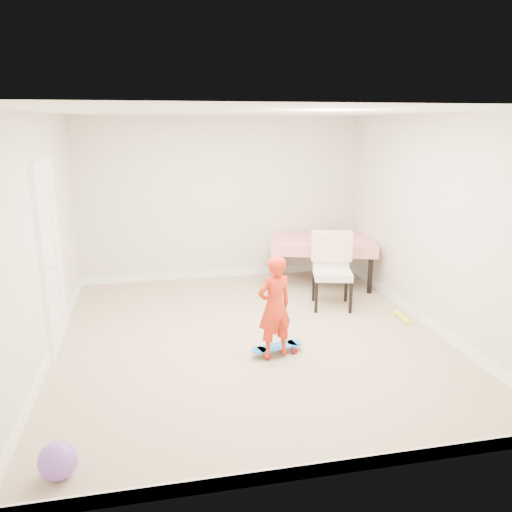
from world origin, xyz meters
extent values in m
plane|color=tan|center=(0.00, 0.00, 0.00)|extent=(5.00, 5.00, 0.00)
cube|color=white|center=(0.00, 0.00, 2.58)|extent=(4.50, 5.00, 0.04)
cube|color=beige|center=(0.00, 2.48, 1.30)|extent=(4.50, 0.04, 2.60)
cube|color=beige|center=(0.00, -2.48, 1.30)|extent=(4.50, 0.04, 2.60)
cube|color=beige|center=(-2.23, 0.00, 1.30)|extent=(0.04, 5.00, 2.60)
cube|color=beige|center=(2.23, 0.00, 1.30)|extent=(0.04, 5.00, 2.60)
cube|color=white|center=(-2.22, 0.30, 1.02)|extent=(0.11, 0.94, 2.11)
cube|color=white|center=(0.00, 2.49, 0.06)|extent=(4.50, 0.02, 0.12)
cube|color=white|center=(0.00, -2.49, 0.06)|extent=(4.50, 0.02, 0.12)
cube|color=white|center=(-2.24, 0.00, 0.06)|extent=(0.02, 5.00, 0.12)
cube|color=white|center=(2.24, 0.00, 0.06)|extent=(0.02, 5.00, 0.12)
imported|color=red|center=(0.14, -0.58, 0.56)|extent=(0.47, 0.38, 1.12)
sphere|color=#8553C9|center=(-1.83, -2.12, 0.14)|extent=(0.28, 0.28, 0.28)
cylinder|color=#FFF31A|center=(2.04, 0.14, 0.03)|extent=(0.09, 0.40, 0.06)
camera|label=1|loc=(-1.06, -5.42, 2.48)|focal=35.00mm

